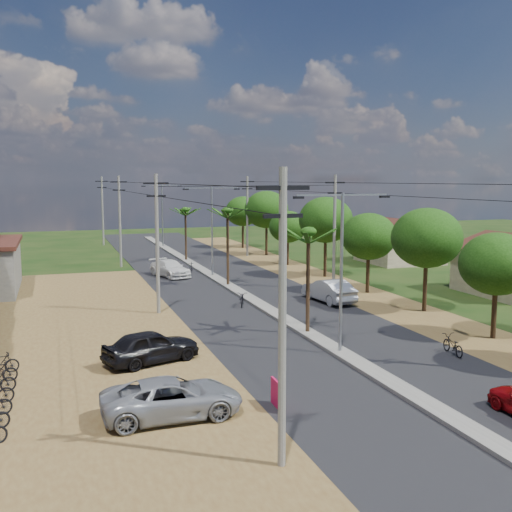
{
  "coord_description": "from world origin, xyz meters",
  "views": [
    {
      "loc": [
        -13.28,
        -26.02,
        8.64
      ],
      "look_at": [
        0.92,
        15.63,
        3.0
      ],
      "focal_mm": 42.0,
      "sensor_mm": 36.0,
      "label": 1
    }
  ],
  "objects": [
    {
      "name": "ground",
      "position": [
        0.0,
        0.0,
        0.0
      ],
      "size": [
        160.0,
        160.0,
        0.0
      ],
      "primitive_type": "plane",
      "color": "black",
      "rests_on": "ground"
    },
    {
      "name": "road",
      "position": [
        0.0,
        15.0,
        0.02
      ],
      "size": [
        12.0,
        110.0,
        0.04
      ],
      "primitive_type": "cube",
      "color": "black",
      "rests_on": "ground"
    },
    {
      "name": "median",
      "position": [
        0.0,
        18.0,
        0.09
      ],
      "size": [
        1.0,
        90.0,
        0.18
      ],
      "primitive_type": "cube",
      "color": "#605E56",
      "rests_on": "ground"
    },
    {
      "name": "dirt_lot_west",
      "position": [
        -15.0,
        8.0,
        0.02
      ],
      "size": [
        18.0,
        46.0,
        0.04
      ],
      "primitive_type": "cube",
      "color": "brown",
      "rests_on": "ground"
    },
    {
      "name": "dirt_shoulder_east",
      "position": [
        8.5,
        15.0,
        0.01
      ],
      "size": [
        5.0,
        90.0,
        0.03
      ],
      "primitive_type": "cube",
      "color": "brown",
      "rests_on": "ground"
    },
    {
      "name": "house_east_far",
      "position": [
        21.0,
        28.0,
        2.39
      ],
      "size": [
        7.6,
        7.5,
        4.6
      ],
      "color": "gray",
      "rests_on": "ground"
    },
    {
      "name": "tree_east_b",
      "position": [
        9.3,
        0.0,
        4.11
      ],
      "size": [
        4.0,
        4.0,
        5.83
      ],
      "color": "black",
      "rests_on": "ground"
    },
    {
      "name": "tree_east_c",
      "position": [
        9.7,
        7.0,
        4.86
      ],
      "size": [
        4.6,
        4.6,
        6.83
      ],
      "color": "black",
      "rests_on": "ground"
    },
    {
      "name": "tree_east_d",
      "position": [
        9.4,
        14.0,
        4.34
      ],
      "size": [
        4.2,
        4.2,
        6.13
      ],
      "color": "black",
      "rests_on": "ground"
    },
    {
      "name": "tree_east_e",
      "position": [
        9.6,
        22.0,
        5.09
      ],
      "size": [
        4.8,
        4.8,
        7.14
      ],
      "color": "black",
      "rests_on": "ground"
    },
    {
      "name": "tree_east_f",
      "position": [
        9.2,
        30.0,
        3.89
      ],
      "size": [
        3.8,
        3.8,
        5.52
      ],
      "color": "black",
      "rests_on": "ground"
    },
    {
      "name": "tree_east_g",
      "position": [
        9.8,
        38.0,
        5.24
      ],
      "size": [
        5.0,
        5.0,
        7.38
      ],
      "color": "black",
      "rests_on": "ground"
    },
    {
      "name": "tree_east_h",
      "position": [
        9.5,
        46.0,
        4.64
      ],
      "size": [
        4.4,
        4.4,
        6.52
      ],
      "color": "black",
      "rests_on": "ground"
    },
    {
      "name": "palm_median_near",
      "position": [
        0.0,
        4.0,
        5.54
      ],
      "size": [
        2.0,
        2.0,
        6.15
      ],
      "color": "black",
      "rests_on": "ground"
    },
    {
      "name": "palm_median_mid",
      "position": [
        0.0,
        20.0,
        5.9
      ],
      "size": [
        2.0,
        2.0,
        6.55
      ],
      "color": "black",
      "rests_on": "ground"
    },
    {
      "name": "palm_median_far",
      "position": [
        0.0,
        36.0,
        5.26
      ],
      "size": [
        2.0,
        2.0,
        5.85
      ],
      "color": "black",
      "rests_on": "ground"
    },
    {
      "name": "streetlight_near",
      "position": [
        0.0,
        0.0,
        4.79
      ],
      "size": [
        5.1,
        0.18,
        8.0
      ],
      "color": "gray",
      "rests_on": "ground"
    },
    {
      "name": "streetlight_mid",
      "position": [
        0.0,
        25.0,
        4.79
      ],
      "size": [
        5.1,
        0.18,
        8.0
      ],
      "color": "gray",
      "rests_on": "ground"
    },
    {
      "name": "streetlight_far",
      "position": [
        0.0,
        50.0,
        4.79
      ],
      "size": [
        5.1,
        0.18,
        8.0
      ],
      "color": "gray",
      "rests_on": "ground"
    },
    {
      "name": "utility_pole_w_a",
      "position": [
        -7.0,
        -10.0,
        4.76
      ],
      "size": [
        1.6,
        0.24,
        9.0
      ],
      "color": "#605E56",
      "rests_on": "ground"
    },
    {
      "name": "utility_pole_w_b",
      "position": [
        -7.0,
        12.0,
        4.76
      ],
      "size": [
        1.6,
        0.24,
        9.0
      ],
      "color": "#605E56",
      "rests_on": "ground"
    },
    {
      "name": "utility_pole_w_c",
      "position": [
        -7.0,
        34.0,
        4.76
      ],
      "size": [
        1.6,
        0.24,
        9.0
      ],
      "color": "#605E56",
      "rests_on": "ground"
    },
    {
      "name": "utility_pole_w_d",
      "position": [
        -7.0,
        55.0,
        4.76
      ],
      "size": [
        1.6,
        0.24,
        9.0
      ],
      "color": "#605E56",
      "rests_on": "ground"
    },
    {
      "name": "utility_pole_e_b",
      "position": [
        7.5,
        16.0,
        4.76
      ],
      "size": [
        1.6,
        0.24,
        9.0
      ],
      "color": "#605E56",
      "rests_on": "ground"
    },
    {
      "name": "utility_pole_e_c",
      "position": [
        7.5,
        38.0,
        4.76
      ],
      "size": [
        1.6,
        0.24,
        9.0
      ],
      "color": "#605E56",
      "rests_on": "ground"
    },
    {
      "name": "car_silver_mid",
      "position": [
        5.0,
        11.7,
        0.81
      ],
      "size": [
        2.2,
        5.08,
        1.63
      ],
      "primitive_type": "imported",
      "rotation": [
        0.0,
        0.0,
        3.24
      ],
      "color": "gray",
      "rests_on": "ground"
    },
    {
      "name": "car_white_far",
      "position": [
        -3.54,
        26.32,
        0.72
      ],
      "size": [
        3.43,
        5.37,
        1.45
      ],
      "primitive_type": "imported",
      "rotation": [
        0.0,
        0.0,
        0.3
      ],
      "color": "silver",
      "rests_on": "ground"
    },
    {
      "name": "car_parked_silver",
      "position": [
        -9.42,
        -5.24,
        0.71
      ],
      "size": [
        5.16,
        2.41,
        1.43
      ],
      "primitive_type": "imported",
      "rotation": [
        0.0,
        0.0,
        1.58
      ],
      "color": "gray",
      "rests_on": "ground"
    },
    {
      "name": "car_parked_dark",
      "position": [
        -9.11,
        1.56,
        0.78
      ],
      "size": [
        4.95,
        3.22,
        1.57
      ],
      "primitive_type": "imported",
      "rotation": [
        0.0,
        0.0,
        1.89
      ],
      "color": "black",
      "rests_on": "ground"
    },
    {
      "name": "moto_rider_east",
      "position": [
        5.19,
        -1.97,
        0.49
      ],
      "size": [
        0.9,
        1.93,
        0.98
      ],
      "primitive_type": "imported",
      "rotation": [
        0.0,
        0.0,
        3.0
      ],
      "color": "black",
      "rests_on": "ground"
    },
    {
      "name": "moto_rider_west_a",
      "position": [
        -1.2,
        12.3,
        0.51
      ],
      "size": [
        1.3,
        2.07,
        1.03
      ],
      "primitive_type": "imported",
      "rotation": [
        0.0,
        0.0,
        -0.35
      ],
      "color": "black",
      "rests_on": "ground"
    },
    {
      "name": "moto_rider_west_b",
      "position": [
        -1.2,
        28.16,
        0.47
      ],
      "size": [
        0.81,
        1.62,
        0.94
      ],
      "primitive_type": "imported",
      "rotation": [
        0.0,
        0.0,
        -0.25
      ],
      "color": "black",
      "rests_on": "ground"
    },
    {
      "name": "roadside_sign",
      "position": [
        -5.5,
        -5.69,
        0.54
      ],
      "size": [
        0.13,
        1.3,
        1.08
      ],
      "rotation": [
        0.0,
        0.0,
        -0.03
      ],
      "color": "#B51044",
      "rests_on": "ground"
    }
  ]
}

